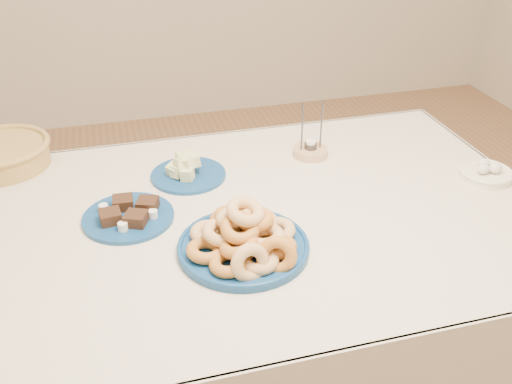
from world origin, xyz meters
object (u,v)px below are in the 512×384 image
dining_table (252,243)px  candle_holder (310,151)px  brownie_plate (129,215)px  egg_bowl (486,172)px  wicker_basket (1,154)px  donut_platter (244,239)px  melon_plate (187,169)px

dining_table → candle_holder: 0.43m
brownie_plate → egg_bowl: (1.10, -0.06, 0.00)m
egg_bowl → brownie_plate: bearing=177.1°
wicker_basket → egg_bowl: size_ratio=2.13×
donut_platter → candle_holder: (0.35, 0.46, -0.02)m
donut_platter → brownie_plate: (-0.27, 0.23, -0.03)m
wicker_basket → egg_bowl: (1.48, -0.48, -0.03)m
dining_table → melon_plate: size_ratio=6.62×
melon_plate → candle_holder: candle_holder is taller
wicker_basket → candle_holder: bearing=-11.1°
dining_table → wicker_basket: size_ratio=4.58×
melon_plate → wicker_basket: bearing=157.8°
dining_table → egg_bowl: egg_bowl is taller
candle_holder → egg_bowl: (0.48, -0.29, -0.00)m
brownie_plate → egg_bowl: 1.11m
wicker_basket → melon_plate: bearing=-22.2°
brownie_plate → wicker_basket: size_ratio=0.83×
egg_bowl → donut_platter: bearing=-168.0°
dining_table → egg_bowl: bearing=0.5°
melon_plate → donut_platter: bearing=-79.9°
melon_plate → wicker_basket: (-0.57, 0.23, 0.02)m
dining_table → brownie_plate: size_ratio=5.49×
melon_plate → brownie_plate: (-0.20, -0.20, -0.01)m
melon_plate → egg_bowl: size_ratio=1.47×
melon_plate → brownie_plate: melon_plate is taller
brownie_plate → egg_bowl: size_ratio=1.78×
candle_holder → donut_platter: bearing=-126.9°
melon_plate → candle_holder: (0.42, 0.04, -0.01)m
brownie_plate → egg_bowl: egg_bowl is taller
donut_platter → wicker_basket: size_ratio=0.94×
melon_plate → wicker_basket: 0.61m
donut_platter → wicker_basket: bearing=134.3°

